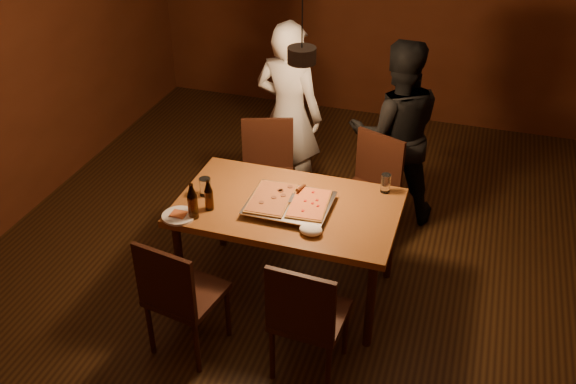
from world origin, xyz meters
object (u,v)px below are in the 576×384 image
(chair_near_left, at_px, (177,289))
(plate_slice, at_px, (179,216))
(diner_dark, at_px, (395,133))
(beer_bottle_a, at_px, (192,201))
(diner_white, at_px, (289,115))
(dining_table, at_px, (288,213))
(pizza_tray, at_px, (289,205))
(pendant_lamp, at_px, (302,54))
(chair_near_right, at_px, (306,311))
(beer_bottle_b, at_px, (209,195))
(chair_far_left, at_px, (268,164))
(chair_far_right, at_px, (371,180))

(chair_near_left, xyz_separation_m, plate_slice, (-0.18, 0.44, 0.22))
(chair_near_left, bearing_deg, diner_dark, 73.60)
(beer_bottle_a, distance_m, diner_white, 1.56)
(dining_table, relative_size, pizza_tray, 2.73)
(diner_dark, bearing_deg, pendant_lamp, 46.97)
(chair_near_right, relative_size, plate_slice, 2.17)
(beer_bottle_b, bearing_deg, chair_near_left, -87.74)
(plate_slice, bearing_deg, dining_table, 29.25)
(chair_near_right, bearing_deg, beer_bottle_a, 158.46)
(chair_near_left, xyz_separation_m, chair_near_right, (0.81, 0.05, 0.00))
(chair_near_left, distance_m, diner_white, 2.03)
(chair_near_right, xyz_separation_m, diner_dark, (0.18, 1.96, 0.25))
(chair_far_left, height_order, chair_near_right, same)
(chair_near_right, relative_size, diner_white, 0.30)
(chair_near_right, relative_size, beer_bottle_a, 1.89)
(chair_near_right, xyz_separation_m, beer_bottle_a, (-0.89, 0.41, 0.34))
(dining_table, xyz_separation_m, beer_bottle_b, (-0.48, -0.21, 0.18))
(beer_bottle_b, height_order, diner_dark, diner_dark)
(chair_near_left, bearing_deg, chair_near_right, 13.45)
(beer_bottle_a, bearing_deg, chair_near_left, -79.84)
(pizza_tray, height_order, diner_white, diner_white)
(beer_bottle_b, bearing_deg, chair_far_right, 49.10)
(plate_slice, height_order, diner_white, diner_white)
(dining_table, bearing_deg, beer_bottle_a, -148.36)
(pizza_tray, xyz_separation_m, diner_dark, (0.50, 1.25, 0.01))
(beer_bottle_a, distance_m, beer_bottle_b, 0.14)
(chair_far_left, bearing_deg, plate_slice, 60.89)
(chair_near_right, height_order, beer_bottle_a, beer_bottle_a)
(chair_far_left, distance_m, beer_bottle_b, 1.09)
(chair_near_left, height_order, diner_dark, diner_dark)
(diner_dark, bearing_deg, dining_table, 48.87)
(chair_far_right, height_order, beer_bottle_b, beer_bottle_b)
(beer_bottle_b, bearing_deg, beer_bottle_a, -116.06)
(chair_near_left, height_order, beer_bottle_a, beer_bottle_a)
(dining_table, height_order, chair_far_right, chair_far_right)
(chair_far_left, height_order, beer_bottle_b, beer_bottle_b)
(dining_table, bearing_deg, chair_near_left, -119.95)
(dining_table, distance_m, pendant_lamp, 1.10)
(chair_near_left, xyz_separation_m, beer_bottle_b, (-0.02, 0.59, 0.32))
(chair_far_right, height_order, chair_near_right, same)
(diner_white, distance_m, pendant_lamp, 1.47)
(beer_bottle_a, relative_size, diner_dark, 0.16)
(chair_far_left, bearing_deg, chair_near_left, 69.82)
(chair_far_left, relative_size, chair_near_left, 1.10)
(diner_white, bearing_deg, beer_bottle_a, 92.51)
(beer_bottle_a, xyz_separation_m, diner_dark, (1.07, 1.55, -0.10))
(dining_table, xyz_separation_m, pendant_lamp, (0.03, 0.17, 1.08))
(chair_far_left, relative_size, beer_bottle_a, 2.09)
(plate_slice, height_order, diner_dark, diner_dark)
(pizza_tray, bearing_deg, chair_far_left, 118.53)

